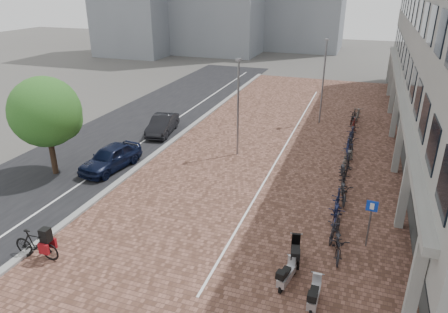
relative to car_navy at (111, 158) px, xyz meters
The scene contains 18 objects.
ground 8.26m from the car_navy, 37.85° to the right, with size 140.00×140.00×0.00m, color #474442.
plaza_brick 11.00m from the car_navy, 39.27° to the left, with size 14.50×42.00×0.04m, color brown.
street_asphalt 7.42m from the car_navy, 109.79° to the left, with size 8.00×50.00×0.03m, color black.
curb 7.12m from the car_navy, 78.61° to the left, with size 0.35×42.00×0.14m, color gray.
lane_line 7.00m from the car_navy, 94.12° to the left, with size 0.12×44.00×0.00m, color white.
parking_line 11.15m from the car_navy, 38.62° to the left, with size 0.10×30.00×0.00m, color white.
car_navy is the anchor object (origin of this frame).
car_dark 6.36m from the car_navy, 90.02° to the left, with size 1.38×3.95×1.30m, color black.
hero_bike 8.28m from the car_navy, 76.01° to the right, with size 2.01×0.62×1.41m.
shoes 8.26m from the car_navy, 79.50° to the right, with size 0.40×0.34×0.10m, color black, non-canonical shape.
scooter_front 14.33m from the car_navy, 29.64° to the right, with size 0.44×1.40×0.96m, color #ACACB1, non-canonical shape.
scooter_mid 12.59m from the car_navy, 24.26° to the right, with size 0.48×1.54×1.06m, color black, non-canonical shape.
scooter_back 13.07m from the car_navy, 29.24° to the right, with size 0.43×1.36×0.94m, color #B4B5B9, non-canonical shape.
parking_sign 14.35m from the car_navy, 12.35° to the right, with size 0.44×0.10×2.11m.
lamp_near 7.89m from the car_navy, 35.43° to the left, with size 0.12×0.12×5.84m, color slate.
lamp_far 16.23m from the car_navy, 50.71° to the left, with size 0.12×0.12×6.16m, color slate.
street_tree 4.03m from the car_navy, 150.35° to the right, with size 3.75×3.75×5.45m.
bike_row 13.74m from the car_navy, 22.01° to the left, with size 1.26×20.41×1.05m.
Camera 1 is at (6.66, -12.96, 9.86)m, focal length 32.81 mm.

